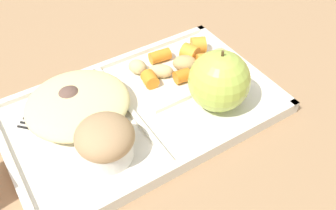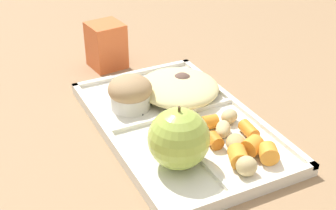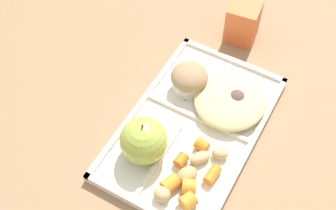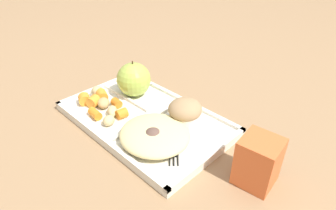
{
  "view_description": "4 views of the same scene",
  "coord_description": "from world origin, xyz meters",
  "px_view_note": "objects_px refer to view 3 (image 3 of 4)",
  "views": [
    {
      "loc": [
        0.17,
        0.34,
        0.39
      ],
      "look_at": [
        -0.01,
        0.06,
        0.06
      ],
      "focal_mm": 40.1,
      "sensor_mm": 36.0,
      "label": 1
    },
    {
      "loc": [
        -0.56,
        0.3,
        0.42
      ],
      "look_at": [
        0.0,
        0.02,
        0.05
      ],
      "focal_mm": 50.88,
      "sensor_mm": 36.0,
      "label": 2
    },
    {
      "loc": [
        -0.43,
        -0.19,
        0.73
      ],
      "look_at": [
        0.01,
        0.06,
        0.04
      ],
      "focal_mm": 48.17,
      "sensor_mm": 36.0,
      "label": 3
    },
    {
      "loc": [
        0.41,
        -0.34,
        0.39
      ],
      "look_at": [
        0.03,
        0.05,
        0.03
      ],
      "focal_mm": 30.83,
      "sensor_mm": 36.0,
      "label": 4
    }
  ],
  "objects_px": {
    "lunch_tray": "(193,128)",
    "green_apple": "(144,141)",
    "milk_carton": "(243,22)",
    "plastic_fork": "(225,90)",
    "bran_muffin": "(189,79)"
  },
  "relations": [
    {
      "from": "lunch_tray",
      "to": "milk_carton",
      "type": "height_order",
      "value": "milk_carton"
    },
    {
      "from": "bran_muffin",
      "to": "plastic_fork",
      "type": "relative_size",
      "value": 0.62
    },
    {
      "from": "green_apple",
      "to": "bran_muffin",
      "type": "xyz_separation_m",
      "value": [
        0.17,
        0.0,
        -0.01
      ]
    },
    {
      "from": "green_apple",
      "to": "lunch_tray",
      "type": "bearing_deg",
      "value": -27.76
    },
    {
      "from": "green_apple",
      "to": "plastic_fork",
      "type": "xyz_separation_m",
      "value": [
        0.2,
        -0.07,
        -0.04
      ]
    },
    {
      "from": "lunch_tray",
      "to": "plastic_fork",
      "type": "height_order",
      "value": "lunch_tray"
    },
    {
      "from": "green_apple",
      "to": "milk_carton",
      "type": "xyz_separation_m",
      "value": [
        0.36,
        -0.03,
        -0.01
      ]
    },
    {
      "from": "bran_muffin",
      "to": "milk_carton",
      "type": "height_order",
      "value": "milk_carton"
    },
    {
      "from": "lunch_tray",
      "to": "bran_muffin",
      "type": "xyz_separation_m",
      "value": [
        0.08,
        0.05,
        0.03
      ]
    },
    {
      "from": "lunch_tray",
      "to": "green_apple",
      "type": "xyz_separation_m",
      "value": [
        -0.09,
        0.05,
        0.05
      ]
    },
    {
      "from": "plastic_fork",
      "to": "milk_carton",
      "type": "relative_size",
      "value": 1.32
    },
    {
      "from": "plastic_fork",
      "to": "bran_muffin",
      "type": "bearing_deg",
      "value": 114.35
    },
    {
      "from": "lunch_tray",
      "to": "green_apple",
      "type": "relative_size",
      "value": 4.12
    },
    {
      "from": "lunch_tray",
      "to": "milk_carton",
      "type": "xyz_separation_m",
      "value": [
        0.27,
        0.02,
        0.04
      ]
    },
    {
      "from": "green_apple",
      "to": "bran_muffin",
      "type": "relative_size",
      "value": 1.26
    }
  ]
}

